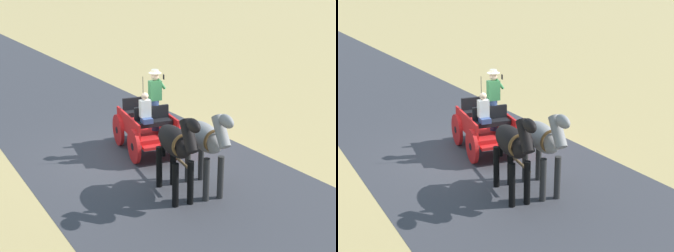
# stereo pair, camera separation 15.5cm
# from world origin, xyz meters

# --- Properties ---
(ground_plane) EXTENTS (200.00, 200.00, 0.00)m
(ground_plane) POSITION_xyz_m (0.00, 0.00, 0.00)
(ground_plane) COLOR tan
(road_surface) EXTENTS (6.45, 160.00, 0.01)m
(road_surface) POSITION_xyz_m (0.00, 0.00, 0.00)
(road_surface) COLOR #38383D
(road_surface) RESTS_ON ground
(horse_drawn_carriage) EXTENTS (1.79, 4.51, 2.50)m
(horse_drawn_carriage) POSITION_xyz_m (-0.49, 0.12, 0.82)
(horse_drawn_carriage) COLOR red
(horse_drawn_carriage) RESTS_ON ground
(horse_near_side) EXTENTS (0.86, 2.15, 2.21)m
(horse_near_side) POSITION_xyz_m (-0.37, 3.17, 1.32)
(horse_near_side) COLOR gray
(horse_near_side) RESTS_ON ground
(horse_off_side) EXTENTS (0.85, 2.15, 2.21)m
(horse_off_side) POSITION_xyz_m (0.39, 3.04, 1.32)
(horse_off_side) COLOR black
(horse_off_side) RESTS_ON ground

